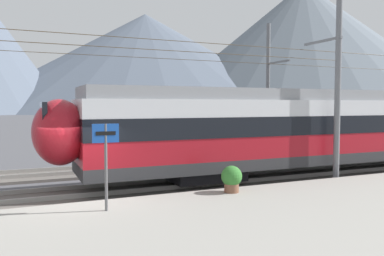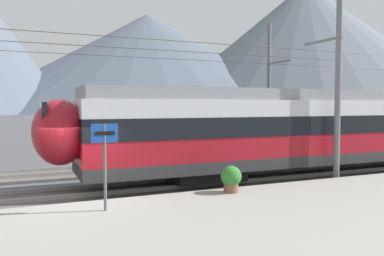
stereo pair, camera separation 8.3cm
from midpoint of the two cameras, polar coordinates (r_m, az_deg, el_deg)
The scene contains 11 objects.
ground_plane at distance 12.79m, azimuth -15.77°, elevation -11.25°, with size 400.00×400.00×0.00m, color #4C4C51.
platform_slab at distance 8.79m, azimuth -11.97°, elevation -16.70°, with size 120.00×7.03×0.38m, color gray.
track_near at distance 14.41m, azimuth -16.69°, elevation -9.33°, with size 120.00×3.00×0.28m.
track_far at distance 18.97m, azimuth -18.37°, elevation -6.32°, with size 120.00×3.00×0.28m.
train_near_platform at distance 19.59m, azimuth 20.94°, elevation 0.29°, with size 26.70×2.98×4.27m.
catenary_mast_mid at distance 16.87m, azimuth 20.00°, elevation 6.88°, with size 46.83×2.17×8.29m.
catenary_mast_far_side at distance 24.88m, azimuth 11.07°, elevation 5.74°, with size 46.83×2.29×8.23m.
platform_sign at distance 10.62m, azimuth -12.65°, elevation -2.74°, with size 0.70×0.08×2.32m.
potted_plant_platform_edge at distance 12.79m, azimuth 5.59°, elevation -7.17°, with size 0.68×0.68×0.86m.
mountain_central_peak at distance 215.98m, azimuth -6.80°, elevation 9.38°, with size 182.30×182.30×52.00m, color #515B6B.
mountain_right_ridge at distance 219.48m, azimuth 15.78°, elevation 11.15°, with size 163.37×163.37×66.98m, color slate.
Camera 1 is at (-1.65, -12.26, 3.20)m, focal length 36.68 mm.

